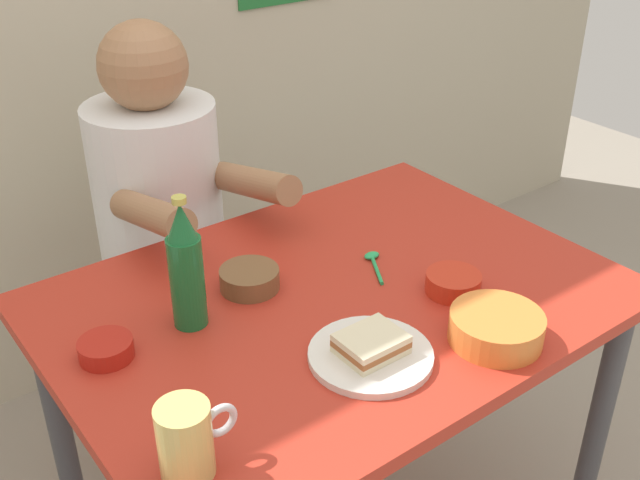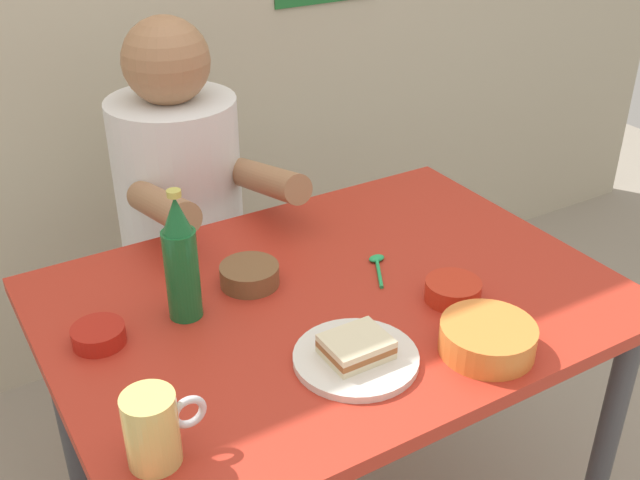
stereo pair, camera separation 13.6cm
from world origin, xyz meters
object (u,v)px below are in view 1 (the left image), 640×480
at_px(plate_orange, 371,355).
at_px(sandwich, 371,344).
at_px(beer_mug, 187,440).
at_px(condiment_bowl_brown, 249,278).
at_px(beer_bottle, 186,269).
at_px(person_seated, 159,185).
at_px(stool, 173,320).
at_px(dining_table, 335,332).

bearing_deg(plate_orange, sandwich, -90.00).
relative_size(plate_orange, beer_mug, 1.75).
xyz_separation_m(sandwich, condiment_bowl_brown, (-0.05, 0.32, -0.01)).
bearing_deg(condiment_bowl_brown, beer_mug, -132.57).
bearing_deg(beer_bottle, sandwich, -55.08).
distance_m(beer_bottle, condiment_bowl_brown, 0.18).
bearing_deg(person_seated, plate_orange, -90.25).
bearing_deg(stool, beer_bottle, -110.33).
distance_m(stool, condiment_bowl_brown, 0.66).
distance_m(sandwich, beer_mug, 0.38).
bearing_deg(sandwich, condiment_bowl_brown, 98.23).
bearing_deg(plate_orange, stool, 89.75).
xyz_separation_m(plate_orange, beer_mug, (-0.38, -0.04, 0.05)).
distance_m(dining_table, sandwich, 0.25).
xyz_separation_m(dining_table, stool, (-0.07, 0.63, -0.30)).
bearing_deg(beer_mug, person_seated, 66.08).
distance_m(person_seated, plate_orange, 0.82).
height_order(dining_table, condiment_bowl_brown, condiment_bowl_brown).
bearing_deg(condiment_bowl_brown, plate_orange, -81.77).
relative_size(sandwich, beer_bottle, 0.42).
relative_size(stool, condiment_bowl_brown, 3.75).
height_order(stool, beer_bottle, beer_bottle).
bearing_deg(beer_bottle, condiment_bowl_brown, 13.14).
height_order(dining_table, plate_orange, plate_orange).
bearing_deg(plate_orange, dining_table, 68.83).
xyz_separation_m(person_seated, plate_orange, (-0.00, -0.82, -0.02)).
xyz_separation_m(stool, condiment_bowl_brown, (-0.05, -0.51, 0.41)).
distance_m(plate_orange, sandwich, 0.02).
distance_m(person_seated, beer_bottle, 0.58).
relative_size(person_seated, condiment_bowl_brown, 6.00).
distance_m(beer_mug, beer_bottle, 0.38).
distance_m(dining_table, stool, 0.70).
relative_size(beer_bottle, condiment_bowl_brown, 2.18).
relative_size(stool, beer_mug, 3.57).
relative_size(dining_table, beer_bottle, 4.20).
bearing_deg(person_seated, sandwich, -90.25).
bearing_deg(stool, person_seated, -90.00).
xyz_separation_m(beer_mug, condiment_bowl_brown, (0.33, 0.36, -0.04)).
distance_m(dining_table, person_seated, 0.63).
xyz_separation_m(plate_orange, beer_bottle, (-0.20, 0.28, 0.11)).
bearing_deg(dining_table, beer_mug, -152.19).
xyz_separation_m(person_seated, beer_mug, (-0.38, -0.86, 0.03)).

